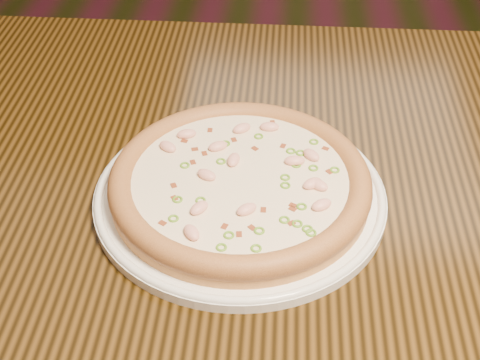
{
  "coord_description": "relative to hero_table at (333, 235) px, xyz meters",
  "views": [
    {
      "loc": [
        -0.3,
        -1.14,
        1.27
      ],
      "look_at": [
        -0.34,
        -0.55,
        0.78
      ],
      "focal_mm": 50.0,
      "sensor_mm": 36.0,
      "label": 1
    }
  ],
  "objects": [
    {
      "name": "pizza",
      "position": [
        -0.12,
        -0.05,
        0.13
      ],
      "size": [
        0.3,
        0.3,
        0.03
      ],
      "color": "tan",
      "rests_on": "plate"
    },
    {
      "name": "hero_table",
      "position": [
        0.0,
        0.0,
        0.0
      ],
      "size": [
        1.2,
        0.8,
        0.75
      ],
      "color": "black",
      "rests_on": "ground"
    },
    {
      "name": "plate",
      "position": [
        -0.12,
        -0.05,
        0.11
      ],
      "size": [
        0.34,
        0.34,
        0.02
      ],
      "color": "white",
      "rests_on": "hero_table"
    },
    {
      "name": "ground",
      "position": [
        0.22,
        0.5,
        -0.65
      ],
      "size": [
        9.0,
        9.0,
        0.0
      ],
      "primitive_type": "plane",
      "color": "black"
    }
  ]
}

